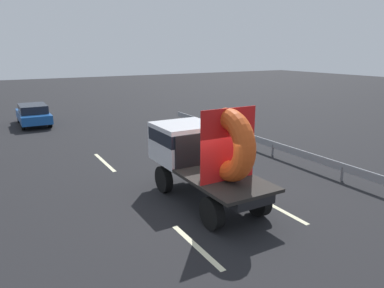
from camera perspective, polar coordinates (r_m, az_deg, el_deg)
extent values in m
plane|color=black|center=(11.33, 3.76, -10.98)|extent=(120.00, 120.00, 0.00)
cylinder|color=black|center=(12.73, -4.58, -5.66)|extent=(0.28, 0.95, 0.95)
cylinder|color=black|center=(13.50, 1.97, -4.41)|extent=(0.28, 0.95, 0.95)
cylinder|color=black|center=(10.20, 3.21, -11.07)|extent=(0.28, 0.95, 0.95)
cylinder|color=black|center=(11.14, 10.65, -8.98)|extent=(0.28, 0.95, 0.95)
cube|color=black|center=(11.68, 2.46, -5.15)|extent=(1.30, 5.06, 0.25)
cube|color=silver|center=(12.72, -1.24, 0.31)|extent=(2.00, 1.96, 1.35)
cube|color=black|center=(12.61, -1.13, 1.57)|extent=(2.02, 1.86, 0.44)
cube|color=black|center=(10.86, 5.24, -5.80)|extent=(2.00, 3.10, 0.10)
cube|color=black|center=(11.87, 1.15, -0.89)|extent=(1.80, 0.08, 1.10)
torus|color=#D84C19|center=(10.40, 5.86, -0.16)|extent=(0.62, 2.18, 2.18)
cube|color=red|center=(10.40, 5.86, -0.16)|extent=(1.90, 0.03, 2.18)
cylinder|color=black|center=(27.66, -26.09, 3.79)|extent=(0.23, 0.66, 0.66)
cylinder|color=black|center=(27.80, -22.81, 4.20)|extent=(0.23, 0.66, 0.66)
cylinder|color=black|center=(24.95, -25.58, 2.79)|extent=(0.23, 0.66, 0.66)
cylinder|color=black|center=(25.11, -21.96, 3.24)|extent=(0.23, 0.66, 0.66)
cube|color=#194C99|center=(26.32, -24.19, 4.13)|extent=(1.85, 4.31, 0.56)
cube|color=black|center=(26.13, -24.29, 5.26)|extent=(1.66, 2.42, 0.51)
cube|color=gray|center=(18.82, 8.92, 1.24)|extent=(0.06, 15.65, 0.32)
cylinder|color=slate|center=(14.99, 23.04, -4.46)|extent=(0.10, 0.10, 0.55)
cylinder|color=slate|center=(17.47, 12.89, -0.96)|extent=(0.10, 0.10, 0.55)
cylinder|color=slate|center=(20.40, 5.47, 1.62)|extent=(0.10, 0.10, 0.55)
cylinder|color=slate|center=(23.62, -0.02, 3.52)|extent=(0.10, 0.10, 0.55)
cube|color=beige|center=(9.57, 0.70, -16.14)|extent=(0.16, 2.47, 0.01)
cube|color=beige|center=(16.58, -13.94, -2.86)|extent=(0.16, 2.99, 0.01)
cube|color=beige|center=(11.90, 13.63, -10.04)|extent=(0.16, 2.55, 0.01)
cube|color=beige|center=(17.88, -3.48, -1.14)|extent=(0.16, 2.02, 0.01)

